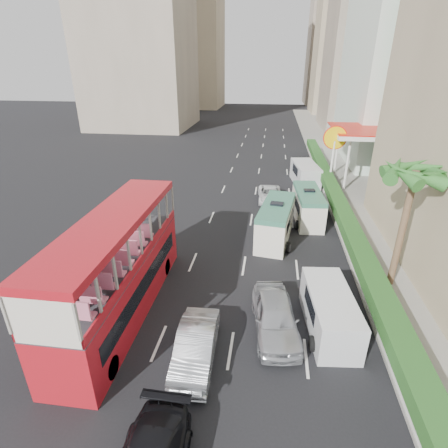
% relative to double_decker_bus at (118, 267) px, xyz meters
% --- Properties ---
extents(ground_plane, '(200.00, 200.00, 0.00)m').
position_rel_double_decker_bus_xyz_m(ground_plane, '(6.00, 0.00, -2.53)').
color(ground_plane, black).
rests_on(ground_plane, ground).
extents(double_decker_bus, '(2.50, 11.00, 5.06)m').
position_rel_double_decker_bus_xyz_m(double_decker_bus, '(0.00, 0.00, 0.00)').
color(double_decker_bus, '#B1131D').
rests_on(double_decker_bus, ground).
extents(car_silver_lane_a, '(1.69, 4.42, 1.44)m').
position_rel_double_decker_bus_xyz_m(car_silver_lane_a, '(4.24, -2.74, -2.53)').
color(car_silver_lane_a, '#B6B8BD').
rests_on(car_silver_lane_a, ground).
extents(car_silver_lane_b, '(2.57, 4.99, 1.63)m').
position_rel_double_decker_bus_xyz_m(car_silver_lane_b, '(7.46, -0.50, -2.53)').
color(car_silver_lane_b, '#B6B8BD').
rests_on(car_silver_lane_b, ground).
extents(van_asset, '(2.25, 4.44, 1.20)m').
position_rel_double_decker_bus_xyz_m(van_asset, '(6.96, 16.40, -2.53)').
color(van_asset, silver).
rests_on(van_asset, ground).
extents(minibus_near, '(2.77, 5.98, 2.55)m').
position_rel_double_decker_bus_xyz_m(minibus_near, '(7.45, 8.99, -1.25)').
color(minibus_near, silver).
rests_on(minibus_near, ground).
extents(minibus_far, '(2.19, 5.51, 2.39)m').
position_rel_double_decker_bus_xyz_m(minibus_far, '(9.92, 12.55, -1.33)').
color(minibus_far, silver).
rests_on(minibus_far, ground).
extents(panel_van_near, '(2.32, 4.84, 1.87)m').
position_rel_double_decker_bus_xyz_m(panel_van_near, '(9.91, 0.00, -1.59)').
color(panel_van_near, silver).
rests_on(panel_van_near, ground).
extents(panel_van_far, '(2.83, 5.47, 2.09)m').
position_rel_double_decker_bus_xyz_m(panel_van_far, '(10.41, 21.87, -1.49)').
color(panel_van_far, silver).
rests_on(panel_van_far, ground).
extents(sidewalk, '(6.00, 120.00, 0.18)m').
position_rel_double_decker_bus_xyz_m(sidewalk, '(15.00, 25.00, -2.44)').
color(sidewalk, '#99968C').
rests_on(sidewalk, ground).
extents(kerb_wall, '(0.30, 44.00, 1.00)m').
position_rel_double_decker_bus_xyz_m(kerb_wall, '(12.20, 14.00, -1.85)').
color(kerb_wall, silver).
rests_on(kerb_wall, sidewalk).
extents(hedge, '(1.10, 44.00, 0.70)m').
position_rel_double_decker_bus_xyz_m(hedge, '(12.20, 14.00, -1.00)').
color(hedge, '#2D6626').
rests_on(hedge, kerb_wall).
extents(palm_tree, '(0.36, 0.36, 6.40)m').
position_rel_double_decker_bus_xyz_m(palm_tree, '(13.80, 4.00, 0.85)').
color(palm_tree, brown).
rests_on(palm_tree, sidewalk).
extents(shell_station, '(6.50, 8.00, 5.50)m').
position_rel_double_decker_bus_xyz_m(shell_station, '(16.00, 23.00, 0.22)').
color(shell_station, silver).
rests_on(shell_station, ground).
extents(tower_far_a, '(14.00, 14.00, 44.00)m').
position_rel_double_decker_bus_xyz_m(tower_far_a, '(23.00, 82.00, 19.47)').
color(tower_far_a, tan).
rests_on(tower_far_a, ground).
extents(tower_far_b, '(14.00, 14.00, 40.00)m').
position_rel_double_decker_bus_xyz_m(tower_far_b, '(23.00, 104.00, 17.47)').
color(tower_far_b, tan).
rests_on(tower_far_b, ground).
extents(tower_left_b, '(16.00, 16.00, 46.00)m').
position_rel_double_decker_bus_xyz_m(tower_left_b, '(-16.00, 90.00, 20.47)').
color(tower_left_b, tan).
rests_on(tower_left_b, ground).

